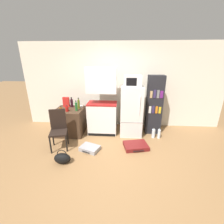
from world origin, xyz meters
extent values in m
plane|color=olive|center=(0.00, 0.00, 0.00)|extent=(24.00, 24.00, 0.00)
cube|color=silver|center=(0.20, 2.00, 1.33)|extent=(6.40, 0.10, 2.65)
cube|color=#422D1E|center=(-1.33, 1.21, 0.38)|extent=(0.80, 0.77, 0.76)
cube|color=white|center=(-0.37, 1.33, 0.46)|extent=(0.83, 0.54, 0.91)
cube|color=maroon|center=(-0.37, 1.33, 0.93)|extent=(0.85, 0.55, 0.03)
cube|color=white|center=(-0.37, 1.33, 1.60)|extent=(0.83, 0.46, 0.70)
cube|color=black|center=(-0.37, 1.06, 0.04)|extent=(0.80, 0.01, 0.08)
cube|color=silver|center=(0.48, 1.29, 0.72)|extent=(0.62, 0.61, 1.44)
cube|color=gray|center=(0.48, 0.98, 0.49)|extent=(0.59, 0.01, 0.01)
cylinder|color=silver|center=(0.68, 0.97, 0.98)|extent=(0.02, 0.02, 0.50)
cube|color=silver|center=(0.48, 1.29, 1.59)|extent=(0.46, 0.43, 0.30)
cube|color=black|center=(0.44, 1.07, 1.59)|extent=(0.27, 0.01, 0.20)
cube|color=black|center=(1.15, 1.45, 0.86)|extent=(0.45, 0.31, 1.73)
cube|color=silver|center=(1.01, 1.29, 0.77)|extent=(0.07, 0.01, 0.21)
cube|color=#332856|center=(1.10, 1.29, 0.78)|extent=(0.06, 0.01, 0.22)
cube|color=orange|center=(1.20, 1.29, 0.77)|extent=(0.06, 0.01, 0.21)
cube|color=gold|center=(1.29, 1.29, 0.77)|extent=(0.06, 0.01, 0.19)
cube|color=tan|center=(1.01, 1.29, 1.22)|extent=(0.06, 0.01, 0.19)
cube|color=#332856|center=(1.10, 1.29, 1.23)|extent=(0.07, 0.01, 0.23)
cube|color=slate|center=(1.20, 1.29, 1.23)|extent=(0.06, 0.01, 0.22)
cube|color=#661E75|center=(1.29, 1.29, 1.22)|extent=(0.08, 0.01, 0.20)
cylinder|color=brown|center=(-1.49, 1.02, 0.82)|extent=(0.07, 0.07, 0.11)
cylinder|color=brown|center=(-1.49, 1.02, 0.88)|extent=(0.03, 0.03, 0.02)
cylinder|color=black|center=(-1.49, 1.02, 0.90)|extent=(0.04, 0.04, 0.01)
cylinder|color=#1E6028|center=(-1.07, 1.09, 0.88)|extent=(0.06, 0.06, 0.23)
cylinder|color=#1E6028|center=(-1.07, 1.09, 1.02)|extent=(0.03, 0.03, 0.04)
cylinder|color=black|center=(-1.07, 1.09, 1.05)|extent=(0.03, 0.03, 0.02)
cylinder|color=#AD1914|center=(-1.32, 1.03, 0.83)|extent=(0.09, 0.09, 0.13)
cylinder|color=#AD1914|center=(-1.32, 1.03, 0.90)|extent=(0.04, 0.04, 0.02)
cylinder|color=black|center=(-1.32, 1.03, 0.92)|extent=(0.05, 0.05, 0.01)
cylinder|color=black|center=(-1.31, 1.44, 0.88)|extent=(0.08, 0.08, 0.24)
cylinder|color=black|center=(-1.31, 1.44, 1.02)|extent=(0.04, 0.04, 0.04)
cylinder|color=black|center=(-1.31, 1.44, 1.05)|extent=(0.04, 0.04, 0.02)
cylinder|color=#566619|center=(-1.06, 1.31, 0.89)|extent=(0.07, 0.07, 0.25)
cylinder|color=#566619|center=(-1.06, 1.31, 1.03)|extent=(0.03, 0.03, 0.04)
cylinder|color=black|center=(-1.06, 1.31, 1.07)|extent=(0.03, 0.03, 0.03)
cylinder|color=silver|center=(-1.05, 1.44, 0.78)|extent=(0.16, 0.16, 0.04)
cube|color=red|center=(-1.48, 1.44, 0.91)|extent=(0.19, 0.07, 0.30)
cylinder|color=black|center=(-1.46, 0.13, 0.21)|extent=(0.04, 0.04, 0.42)
cylinder|color=black|center=(-1.11, 0.23, 0.21)|extent=(0.04, 0.04, 0.42)
cylinder|color=black|center=(-1.56, 0.48, 0.21)|extent=(0.04, 0.04, 0.42)
cylinder|color=black|center=(-1.21, 0.58, 0.21)|extent=(0.04, 0.04, 0.42)
cube|color=black|center=(-1.33, 0.36, 0.44)|extent=(0.49, 0.49, 0.04)
cube|color=black|center=(-1.38, 0.53, 0.73)|extent=(0.38, 0.15, 0.52)
cube|color=maroon|center=(0.58, 0.52, 0.05)|extent=(0.67, 0.55, 0.10)
cylinder|color=black|center=(0.63, 0.28, 0.05)|extent=(0.26, 0.07, 0.02)
cube|color=#99999E|center=(-0.56, 0.33, 0.05)|extent=(0.54, 0.47, 0.10)
cylinder|color=black|center=(-0.63, 0.16, 0.05)|extent=(0.20, 0.09, 0.02)
ellipsoid|color=black|center=(-1.05, -0.20, 0.12)|extent=(0.36, 0.20, 0.24)
torus|color=black|center=(-1.05, -0.20, 0.23)|extent=(0.21, 0.02, 0.21)
cylinder|color=silver|center=(1.28, 1.05, 0.13)|extent=(0.08, 0.08, 0.26)
cylinder|color=silver|center=(1.28, 1.05, 0.29)|extent=(0.04, 0.04, 0.05)
cylinder|color=black|center=(1.28, 1.05, 0.32)|extent=(0.04, 0.04, 0.03)
cylinder|color=silver|center=(1.13, 1.08, 0.13)|extent=(0.09, 0.09, 0.25)
cylinder|color=silver|center=(1.13, 1.08, 0.28)|extent=(0.04, 0.04, 0.05)
cylinder|color=black|center=(1.13, 1.08, 0.31)|extent=(0.05, 0.05, 0.03)
camera|label=1|loc=(0.20, -2.83, 2.14)|focal=24.00mm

